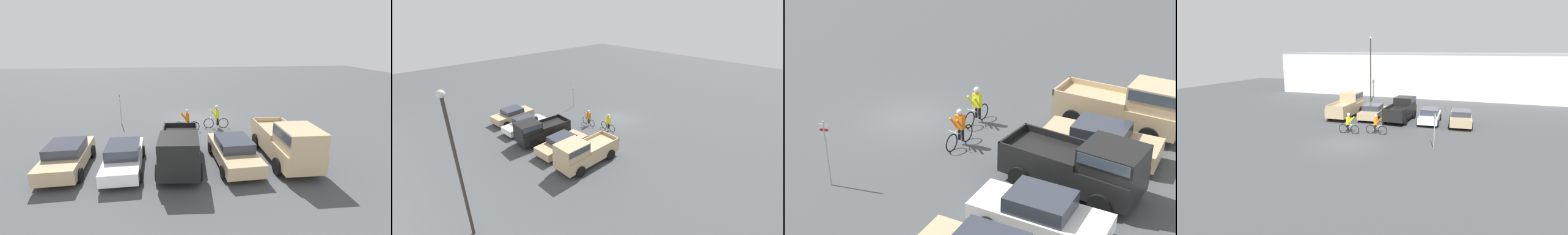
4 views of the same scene
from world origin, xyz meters
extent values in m
plane|color=#424447|center=(0.00, 0.00, 0.00)|extent=(80.00, 80.00, 0.00)
cube|color=tan|center=(-3.84, 8.22, 0.85)|extent=(1.95, 5.33, 0.94)
cube|color=tan|center=(-3.85, 9.82, 1.82)|extent=(1.78, 2.14, 1.01)
cube|color=#333D47|center=(-3.85, 9.82, 2.05)|extent=(1.83, 1.97, 0.44)
cube|color=tan|center=(-4.76, 7.15, 1.45)|extent=(0.10, 3.19, 0.25)
cube|color=tan|center=(-2.92, 7.16, 1.45)|extent=(0.10, 3.19, 0.25)
cube|color=tan|center=(-3.83, 5.60, 1.45)|extent=(1.92, 0.09, 0.25)
cylinder|color=black|center=(-4.81, 9.87, 0.43)|extent=(0.22, 0.85, 0.85)
cylinder|color=black|center=(-2.89, 9.88, 0.43)|extent=(0.22, 0.85, 0.85)
cylinder|color=black|center=(-4.79, 6.56, 0.43)|extent=(0.22, 0.85, 0.85)
cylinder|color=black|center=(-2.88, 6.58, 0.43)|extent=(0.22, 0.85, 0.85)
cube|color=tan|center=(-1.04, 8.53, 0.60)|extent=(2.13, 4.63, 0.65)
cube|color=#2D333D|center=(-1.04, 8.53, 1.17)|extent=(1.79, 2.14, 0.49)
cylinder|color=black|center=(-2.06, 9.91, 0.32)|extent=(0.22, 0.66, 0.65)
cylinder|color=black|center=(-0.22, 10.03, 0.32)|extent=(0.22, 0.66, 0.65)
cylinder|color=black|center=(-1.87, 7.02, 0.32)|extent=(0.22, 0.66, 0.65)
cylinder|color=black|center=(-0.03, 7.14, 0.32)|extent=(0.22, 0.66, 0.65)
cube|color=black|center=(1.76, 8.48, 0.83)|extent=(2.20, 5.00, 0.92)
cube|color=black|center=(1.84, 9.95, 1.69)|extent=(1.88, 2.06, 0.82)
cube|color=#333D47|center=(1.84, 9.95, 1.87)|extent=(1.93, 1.90, 0.36)
cube|color=black|center=(0.78, 7.55, 1.41)|extent=(0.24, 2.94, 0.25)
cube|color=black|center=(2.62, 7.45, 1.41)|extent=(0.24, 2.94, 0.25)
cube|color=black|center=(1.62, 6.07, 1.41)|extent=(1.93, 0.19, 0.25)
cylinder|color=black|center=(0.88, 10.05, 0.41)|extent=(0.27, 0.84, 0.82)
cylinder|color=black|center=(2.80, 9.94, 0.41)|extent=(0.27, 0.84, 0.82)
cylinder|color=black|center=(0.71, 7.02, 0.41)|extent=(0.27, 0.84, 0.82)
cylinder|color=black|center=(2.63, 6.91, 0.41)|extent=(0.27, 0.84, 0.82)
cube|color=white|center=(4.56, 8.65, 0.54)|extent=(1.93, 4.43, 0.57)
cube|color=#2D333D|center=(4.56, 8.65, 1.10)|extent=(1.64, 2.03, 0.53)
cylinder|color=black|center=(3.63, 9.99, 0.30)|extent=(0.21, 0.61, 0.61)
cylinder|color=black|center=(5.34, 10.08, 0.30)|extent=(0.21, 0.61, 0.61)
cylinder|color=black|center=(3.77, 7.21, 0.30)|extent=(0.21, 0.61, 0.61)
cylinder|color=black|center=(5.48, 7.30, 0.30)|extent=(0.21, 0.61, 0.61)
cube|color=tan|center=(7.36, 8.45, 0.62)|extent=(2.07, 4.34, 0.68)
cube|color=#2D333D|center=(7.36, 8.45, 1.19)|extent=(1.74, 2.00, 0.46)
cylinder|color=black|center=(6.37, 9.74, 0.33)|extent=(0.22, 0.67, 0.66)
cylinder|color=black|center=(8.17, 9.86, 0.33)|extent=(0.22, 0.67, 0.66)
cylinder|color=black|center=(6.54, 7.04, 0.33)|extent=(0.22, 0.67, 0.66)
cylinder|color=black|center=(8.34, 7.15, 0.33)|extent=(0.22, 0.67, 0.66)
torus|color=black|center=(1.62, 3.32, 0.36)|extent=(0.76, 0.08, 0.76)
torus|color=black|center=(0.57, 3.37, 0.36)|extent=(0.76, 0.08, 0.76)
cylinder|color=white|center=(1.10, 3.34, 0.54)|extent=(0.55, 0.06, 0.40)
cylinder|color=white|center=(1.10, 3.34, 0.75)|extent=(0.58, 0.06, 0.04)
cylinder|color=white|center=(0.91, 3.35, 0.54)|extent=(0.04, 0.04, 0.37)
cylinder|color=white|center=(1.49, 3.33, 0.78)|extent=(0.04, 0.46, 0.02)
cylinder|color=black|center=(0.99, 3.44, 0.50)|extent=(0.12, 0.12, 0.56)
cylinder|color=black|center=(0.99, 3.26, 0.50)|extent=(0.12, 0.12, 0.56)
cube|color=orange|center=(1.04, 3.35, 1.07)|extent=(0.25, 0.37, 0.58)
cylinder|color=orange|center=(1.26, 3.51, 1.07)|extent=(0.52, 0.11, 0.63)
cylinder|color=orange|center=(1.25, 3.17, 1.07)|extent=(0.52, 0.11, 0.63)
sphere|color=tan|center=(1.07, 3.35, 1.46)|extent=(0.21, 0.21, 0.21)
sphere|color=silver|center=(1.07, 3.35, 1.51)|extent=(0.23, 0.23, 0.23)
torus|color=black|center=(-0.55, 2.76, 0.36)|extent=(0.76, 0.08, 0.76)
torus|color=black|center=(-1.63, 2.81, 0.36)|extent=(0.76, 0.08, 0.76)
cylinder|color=white|center=(-1.09, 2.78, 0.54)|extent=(0.56, 0.06, 0.40)
cylinder|color=white|center=(-1.09, 2.78, 0.76)|extent=(0.59, 0.06, 0.04)
cylinder|color=white|center=(-1.28, 2.79, 0.54)|extent=(0.04, 0.04, 0.37)
cylinder|color=white|center=(-0.69, 2.77, 0.78)|extent=(0.04, 0.46, 0.02)
cylinder|color=black|center=(-1.20, 2.88, 0.50)|extent=(0.12, 0.12, 0.57)
cylinder|color=black|center=(-1.20, 2.70, 0.50)|extent=(0.12, 0.12, 0.57)
cube|color=yellow|center=(-1.15, 2.79, 1.08)|extent=(0.25, 0.37, 0.61)
cylinder|color=yellow|center=(-0.92, 2.95, 1.09)|extent=(0.53, 0.11, 0.66)
cylinder|color=yellow|center=(-0.94, 2.61, 1.09)|extent=(0.53, 0.11, 0.66)
sphere|color=tan|center=(-1.12, 2.78, 1.52)|extent=(0.25, 0.25, 0.25)
sphere|color=silver|center=(-1.12, 2.78, 1.58)|extent=(0.28, 0.28, 0.28)
cylinder|color=#9E9EA3|center=(6.04, 1.10, 1.26)|extent=(0.06, 0.06, 2.53)
cube|color=white|center=(6.04, 1.10, 2.20)|extent=(0.13, 0.28, 0.45)
cube|color=red|center=(6.04, 1.10, 2.20)|extent=(0.14, 0.29, 0.10)
cylinder|color=#2D2823|center=(-4.50, 17.52, 3.96)|extent=(0.16, 0.16, 7.92)
sphere|color=#B2B2A8|center=(-4.50, 17.52, 8.05)|extent=(0.36, 0.36, 0.36)
camera|label=1|loc=(2.06, 20.83, 6.32)|focal=24.00mm
camera|label=2|loc=(-16.44, 20.33, 11.61)|focal=24.00mm
camera|label=3|loc=(17.42, 14.44, 10.39)|focal=50.00mm
camera|label=4|loc=(8.73, -19.27, 6.80)|focal=28.00mm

